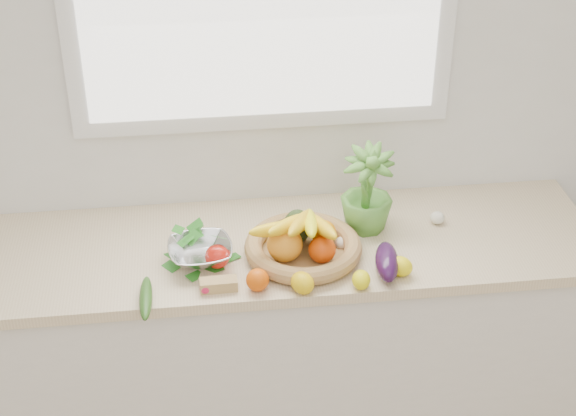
{
  "coord_description": "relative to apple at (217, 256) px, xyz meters",
  "views": [
    {
      "loc": [
        -0.25,
        -0.52,
        2.6
      ],
      "look_at": [
        0.05,
        1.93,
        1.05
      ],
      "focal_mm": 55.0,
      "sensor_mm": 36.0,
      "label": 1
    }
  ],
  "objects": [
    {
      "name": "back_wall",
      "position": [
        0.19,
        0.41,
        0.41
      ],
      "size": [
        4.5,
        0.02,
        2.7
      ],
      "primitive_type": "cube",
      "color": "white",
      "rests_on": "ground"
    },
    {
      "name": "lemon_a",
      "position": [
        0.26,
        -0.17,
        -0.01
      ],
      "size": [
        0.1,
        0.11,
        0.07
      ],
      "primitive_type": "ellipsoid",
      "rotation": [
        0.0,
        0.0,
        0.46
      ],
      "color": "yellow",
      "rests_on": "countertop"
    },
    {
      "name": "potted_herb",
      "position": [
        0.52,
        0.17,
        0.11
      ],
      "size": [
        0.21,
        0.21,
        0.32
      ],
      "primitive_type": "imported",
      "rotation": [
        0.0,
        0.0,
        -0.19
      ],
      "color": "#539335",
      "rests_on": "countertop"
    },
    {
      "name": "countertop",
      "position": [
        0.19,
        0.11,
        -0.06
      ],
      "size": [
        2.24,
        0.62,
        0.04
      ],
      "primitive_type": "cube",
      "color": "beige",
      "rests_on": "counter_cabinet"
    },
    {
      "name": "apple",
      "position": [
        0.0,
        0.0,
        0.0
      ],
      "size": [
        0.1,
        0.1,
        0.08
      ],
      "primitive_type": "sphere",
      "rotation": [
        0.0,
        0.0,
        0.31
      ],
      "color": "red",
      "rests_on": "countertop"
    },
    {
      "name": "eggplant",
      "position": [
        0.54,
        -0.09,
        -0.0
      ],
      "size": [
        0.11,
        0.21,
        0.08
      ],
      "primitive_type": "ellipsoid",
      "rotation": [
        0.0,
        0.0,
        -0.15
      ],
      "color": "#2A0E34",
      "rests_on": "countertop"
    },
    {
      "name": "fruit_basket",
      "position": [
        0.28,
        0.03,
        0.01
      ],
      "size": [
        0.52,
        0.52,
        0.19
      ],
      "color": "#B3814F",
      "rests_on": "countertop"
    },
    {
      "name": "cucumber",
      "position": [
        -0.23,
        -0.17,
        -0.02
      ],
      "size": [
        0.04,
        0.22,
        0.04
      ],
      "primitive_type": "ellipsoid",
      "rotation": [
        0.0,
        0.0,
        -0.01
      ],
      "color": "#2A4F17",
      "rests_on": "countertop"
    },
    {
      "name": "lemon_c",
      "position": [
        0.58,
        -0.11,
        -0.01
      ],
      "size": [
        0.11,
        0.1,
        0.07
      ],
      "primitive_type": "ellipsoid",
      "rotation": [
        0.0,
        0.0,
        0.91
      ],
      "color": "yellow",
      "rests_on": "countertop"
    },
    {
      "name": "garlic_c",
      "position": [
        0.42,
        0.06,
        -0.02
      ],
      "size": [
        0.05,
        0.05,
        0.04
      ],
      "primitive_type": "ellipsoid",
      "rotation": [
        0.0,
        0.0,
        0.02
      ],
      "color": "white",
      "rests_on": "countertop"
    },
    {
      "name": "garlic_b",
      "position": [
        0.78,
        0.17,
        -0.02
      ],
      "size": [
        0.06,
        0.06,
        0.04
      ],
      "primitive_type": "ellipsoid",
      "rotation": [
        0.0,
        0.0,
        -0.14
      ],
      "color": "white",
      "rests_on": "countertop"
    },
    {
      "name": "orange_loose",
      "position": [
        0.12,
        -0.14,
        -0.0
      ],
      "size": [
        0.1,
        0.1,
        0.07
      ],
      "primitive_type": "sphere",
      "rotation": [
        0.0,
        0.0,
        0.4
      ],
      "color": "#DC5206",
      "rests_on": "countertop"
    },
    {
      "name": "lemon_b",
      "position": [
        0.44,
        -0.17,
        -0.01
      ],
      "size": [
        0.07,
        0.08,
        0.06
      ],
      "primitive_type": "ellipsoid",
      "rotation": [
        0.0,
        0.0,
        -0.17
      ],
      "color": "yellow",
      "rests_on": "countertop"
    },
    {
      "name": "radish",
      "position": [
        -0.05,
        -0.14,
        -0.02
      ],
      "size": [
        0.04,
        0.04,
        0.03
      ],
      "primitive_type": "sphere",
      "rotation": [
        0.0,
        0.0,
        0.31
      ],
      "color": "#CC1942",
      "rests_on": "countertop"
    },
    {
      "name": "colander_with_spinach",
      "position": [
        -0.05,
        0.03,
        0.02
      ],
      "size": [
        0.23,
        0.23,
        0.12
      ],
      "color": "silver",
      "rests_on": "countertop"
    },
    {
      "name": "counter_cabinet",
      "position": [
        0.19,
        0.11,
        -0.51
      ],
      "size": [
        2.2,
        0.58,
        0.86
      ],
      "primitive_type": "cube",
      "color": "silver",
      "rests_on": "ground"
    },
    {
      "name": "garlic_a",
      "position": [
        0.56,
        -0.0,
        -0.02
      ],
      "size": [
        0.07,
        0.07,
        0.05
      ],
      "primitive_type": "ellipsoid",
      "rotation": [
        0.0,
        0.0,
        0.41
      ],
      "color": "white",
      "rests_on": "countertop"
    },
    {
      "name": "ginger",
      "position": [
        -0.0,
        -0.12,
        -0.02
      ],
      "size": [
        0.12,
        0.05,
        0.04
      ],
      "primitive_type": "cube",
      "rotation": [
        0.0,
        0.0,
        0.03
      ],
      "color": "tan",
      "rests_on": "countertop"
    }
  ]
}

